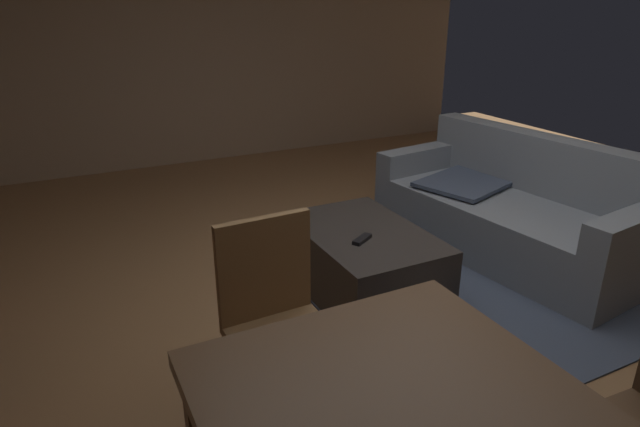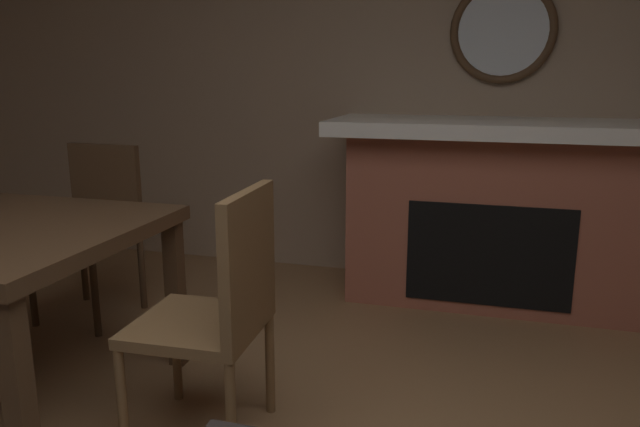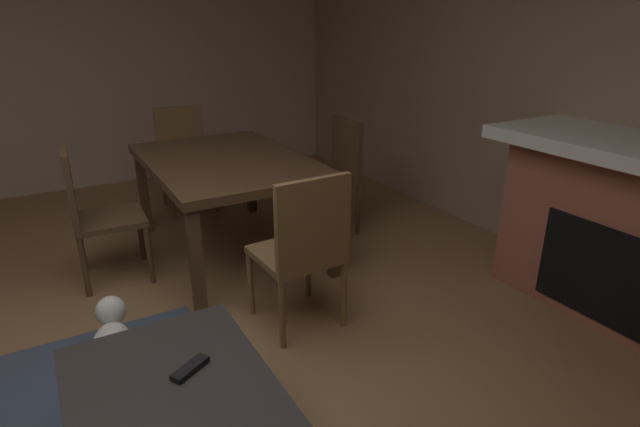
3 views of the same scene
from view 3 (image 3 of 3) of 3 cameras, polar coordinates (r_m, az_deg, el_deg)
The scene contains 9 objects.
wall_back_fireplace_side at distance 3.72m, azimuth 32.00°, elevation 12.71°, with size 8.31×0.12×2.65m, color #9E846B.
wall_right_window_side at distance 5.76m, azimuth -29.55°, elevation 15.07°, with size 0.12×6.63×2.65m, color #C4AA91.
tv_remote at distance 2.02m, azimuth -14.56°, elevation -16.69°, with size 0.05×0.16×0.02m, color black.
dining_table at distance 3.72m, azimuth -10.62°, elevation 5.14°, with size 1.59×1.07×0.74m.
dining_chair_north at distance 3.59m, azimuth -24.50°, elevation 0.56°, with size 0.46×0.46×0.93m.
dining_chair_east at distance 4.86m, azimuth -15.23°, elevation 6.75°, with size 0.46×0.46×0.93m.
dining_chair_west at distance 2.74m, azimuth -1.88°, elevation -3.58°, with size 0.46×0.46×0.93m.
dining_chair_south at distance 4.14m, azimuth 1.71°, elevation 5.05°, with size 0.46×0.46×0.93m.
small_dog at distance 2.76m, azimuth -22.59°, elevation -13.68°, with size 0.53×0.29×0.29m.
Camera 3 is at (-1.79, 0.13, 1.67)m, focal length 28.10 mm.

